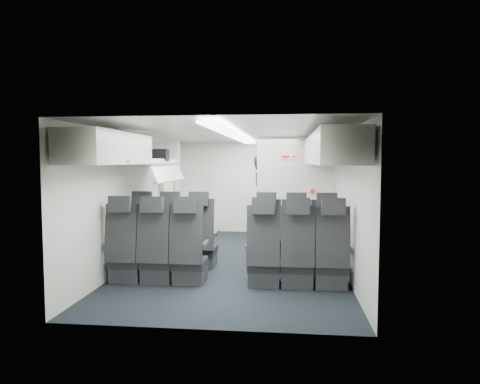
% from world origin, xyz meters
% --- Properties ---
extents(cabin_shell, '(3.41, 6.01, 2.16)m').
position_xyz_m(cabin_shell, '(0.00, 0.00, 1.12)').
color(cabin_shell, black).
rests_on(cabin_shell, ground).
extents(seat_row_front, '(3.33, 0.56, 1.24)m').
position_xyz_m(seat_row_front, '(-0.00, -0.53, 0.40)').
color(seat_row_front, black).
rests_on(seat_row_front, cabin_shell).
extents(seat_row_mid, '(3.33, 0.56, 1.24)m').
position_xyz_m(seat_row_mid, '(-0.00, -1.43, 0.40)').
color(seat_row_mid, black).
rests_on(seat_row_mid, cabin_shell).
extents(overhead_bin_left_rear, '(0.53, 1.80, 0.40)m').
position_xyz_m(overhead_bin_left_rear, '(-1.40, -2.00, 1.86)').
color(overhead_bin_left_rear, silver).
rests_on(overhead_bin_left_rear, cabin_shell).
extents(overhead_bin_left_front_open, '(0.64, 1.70, 0.72)m').
position_xyz_m(overhead_bin_left_front_open, '(-1.44, -0.25, 1.74)').
color(overhead_bin_left_front_open, '#9E9E93').
rests_on(overhead_bin_left_front_open, cabin_shell).
extents(overhead_bin_right_rear, '(0.53, 1.80, 0.40)m').
position_xyz_m(overhead_bin_right_rear, '(1.40, -2.00, 1.86)').
color(overhead_bin_right_rear, silver).
rests_on(overhead_bin_right_rear, cabin_shell).
extents(overhead_bin_right_front, '(0.53, 1.70, 0.40)m').
position_xyz_m(overhead_bin_right_front, '(1.40, -0.25, 1.86)').
color(overhead_bin_right_front, silver).
rests_on(overhead_bin_right_front, cabin_shell).
extents(bulkhead_partition, '(1.40, 0.15, 2.13)m').
position_xyz_m(bulkhead_partition, '(0.98, 0.80, 1.08)').
color(bulkhead_partition, silver).
rests_on(bulkhead_partition, cabin_shell).
extents(galley_unit, '(0.85, 0.52, 1.90)m').
position_xyz_m(galley_unit, '(0.95, 2.72, 0.95)').
color(galley_unit, '#939399').
rests_on(galley_unit, cabin_shell).
extents(boarding_door, '(0.12, 1.27, 1.86)m').
position_xyz_m(boarding_door, '(-1.64, 1.55, 0.95)').
color(boarding_door, silver).
rests_on(boarding_door, cabin_shell).
extents(flight_attendant, '(0.65, 0.78, 1.83)m').
position_xyz_m(flight_attendant, '(0.33, 1.82, 0.92)').
color(flight_attendant, black).
rests_on(flight_attendant, ground).
extents(carry_on_bag, '(0.40, 0.29, 0.23)m').
position_xyz_m(carry_on_bag, '(-1.39, -0.02, 1.79)').
color(carry_on_bag, black).
rests_on(carry_on_bag, overhead_bin_left_front_open).
extents(papers, '(0.20, 0.04, 0.14)m').
position_xyz_m(papers, '(0.52, 1.77, 0.99)').
color(papers, white).
rests_on(papers, flight_attendant).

